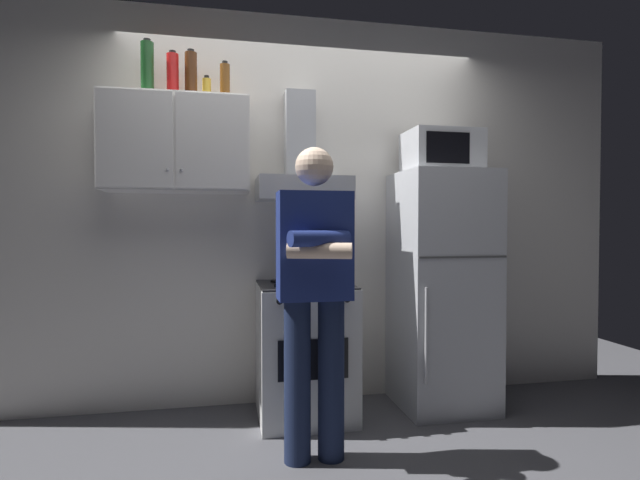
% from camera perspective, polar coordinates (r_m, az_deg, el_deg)
% --- Properties ---
extents(ground_plane, '(7.00, 7.00, 0.00)m').
position_cam_1_polar(ground_plane, '(3.13, -0.00, -21.56)').
color(ground_plane, '#4C4C51').
extents(back_wall_tiled, '(4.80, 0.10, 2.70)m').
position_cam_1_polar(back_wall_tiled, '(3.47, -1.94, 3.55)').
color(back_wall_tiled, silver).
rests_on(back_wall_tiled, ground_plane).
extents(upper_cabinet, '(0.90, 0.37, 0.60)m').
position_cam_1_polar(upper_cabinet, '(3.25, -16.48, 10.72)').
color(upper_cabinet, white).
extents(stove_oven, '(0.60, 0.62, 0.87)m').
position_cam_1_polar(stove_oven, '(3.21, -1.79, -12.78)').
color(stove_oven, white).
rests_on(stove_oven, ground_plane).
extents(range_hood, '(0.60, 0.44, 0.75)m').
position_cam_1_polar(range_hood, '(3.26, -2.17, 8.05)').
color(range_hood, '#B7BABF').
extents(refrigerator, '(0.60, 0.62, 1.60)m').
position_cam_1_polar(refrigerator, '(3.43, 14.14, -5.67)').
color(refrigerator, silver).
rests_on(refrigerator, ground_plane).
extents(microwave, '(0.48, 0.37, 0.28)m').
position_cam_1_polar(microwave, '(3.46, 14.11, 10.01)').
color(microwave, '#B7BABF').
rests_on(microwave, refrigerator).
extents(person_standing, '(0.38, 0.33, 1.64)m').
position_cam_1_polar(person_standing, '(2.53, -0.65, -5.87)').
color(person_standing, '#192342').
rests_on(person_standing, ground_plane).
extents(cooking_pot, '(0.31, 0.21, 0.12)m').
position_cam_1_polar(cooking_pot, '(3.04, 1.00, -3.98)').
color(cooking_pot, '#B7BABF').
rests_on(cooking_pot, stove_oven).
extents(bottle_soda_red, '(0.07, 0.07, 0.29)m').
position_cam_1_polar(bottle_soda_red, '(3.35, -16.95, 18.09)').
color(bottle_soda_red, red).
rests_on(bottle_soda_red, upper_cabinet).
extents(bottle_rum_dark, '(0.08, 0.08, 0.30)m').
position_cam_1_polar(bottle_rum_dark, '(3.34, -14.95, 18.31)').
color(bottle_rum_dark, '#47230F').
rests_on(bottle_rum_dark, upper_cabinet).
extents(bottle_wine_green, '(0.08, 0.08, 0.35)m').
position_cam_1_polar(bottle_wine_green, '(3.38, -19.67, 18.49)').
color(bottle_wine_green, '#19471E').
rests_on(bottle_wine_green, upper_cabinet).
extents(bottle_spice_jar, '(0.06, 0.06, 0.15)m').
position_cam_1_polar(bottle_spice_jar, '(3.35, -13.19, 16.95)').
color(bottle_spice_jar, gold).
rests_on(bottle_spice_jar, upper_cabinet).
extents(bottle_beer_brown, '(0.06, 0.06, 0.25)m').
position_cam_1_polar(bottle_beer_brown, '(3.35, -11.13, 17.81)').
color(bottle_beer_brown, brown).
rests_on(bottle_beer_brown, upper_cabinet).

